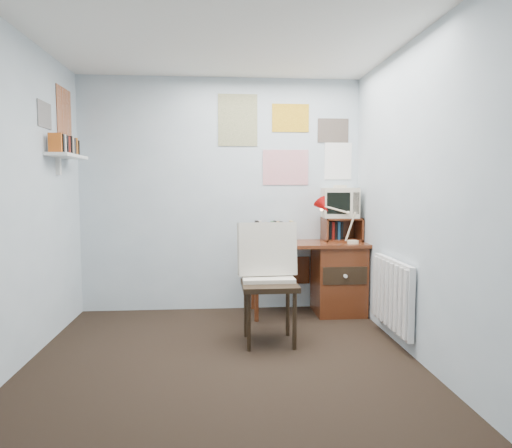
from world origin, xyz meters
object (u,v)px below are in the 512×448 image
at_px(crt_tv, 340,201).
at_px(wall_shelf, 67,156).
at_px(desk_chair, 269,285).
at_px(desk_lamp, 353,223).
at_px(desk, 333,275).
at_px(tv_riser, 342,229).
at_px(radiator, 392,294).

bearing_deg(crt_tv, wall_shelf, -164.40).
bearing_deg(crt_tv, desk_chair, -126.25).
bearing_deg(desk_lamp, crt_tv, 93.52).
relative_size(desk, wall_shelf, 1.94).
bearing_deg(desk, desk_chair, -131.59).
xyz_separation_m(desk, crt_tv, (0.10, 0.13, 0.78)).
bearing_deg(desk_chair, desk_lamp, 37.31).
xyz_separation_m(desk_chair, wall_shelf, (-1.80, 0.49, 1.12)).
distance_m(tv_riser, crt_tv, 0.30).
bearing_deg(tv_riser, crt_tv, 135.09).
xyz_separation_m(desk_chair, desk_lamp, (0.94, 0.73, 0.47)).
bearing_deg(desk_lamp, radiator, -92.41).
xyz_separation_m(desk_lamp, crt_tv, (-0.07, 0.27, 0.21)).
height_order(tv_riser, radiator, tv_riser).
height_order(desk_chair, radiator, desk_chair).
xyz_separation_m(desk_chair, crt_tv, (0.87, 1.00, 0.68)).
bearing_deg(desk, radiator, -72.76).
height_order(crt_tv, radiator, crt_tv).
height_order(desk_chair, desk_lamp, desk_lamp).
bearing_deg(desk_lamp, desk, 129.29).
xyz_separation_m(radiator, wall_shelf, (-2.86, 0.55, 1.20)).
distance_m(desk, desk_chair, 1.17).
bearing_deg(radiator, desk, 107.24).
xyz_separation_m(tv_riser, crt_tv, (-0.02, 0.02, 0.30)).
distance_m(desk_chair, crt_tv, 1.49).
bearing_deg(crt_tv, radiator, -75.05).
relative_size(desk_chair, desk_lamp, 2.39).
bearing_deg(desk, tv_riser, 42.96).
bearing_deg(crt_tv, desk_lamp, -70.66).
height_order(desk, desk_lamp, desk_lamp).
xyz_separation_m(desk, tv_riser, (0.12, 0.11, 0.48)).
bearing_deg(desk_chair, crt_tv, 48.43).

